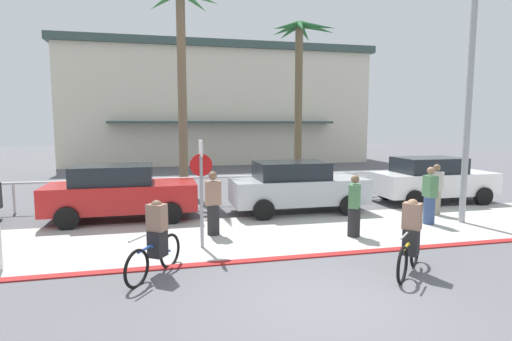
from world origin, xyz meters
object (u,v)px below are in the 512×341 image
Objects in this scene: streetlight_curb at (476,75)px; pedestrian_2 at (430,198)px; pedestrian_0 at (436,192)px; pedestrian_1 at (354,209)px; cyclist_blue_1 at (156,240)px; car_silver_2 at (296,186)px; pedestrian_3 at (213,206)px; stop_sign_bike_lane at (201,178)px; palm_tree_3 at (300,64)px; palm_tree_2 at (180,40)px; cyclist_yellow_0 at (411,238)px; car_red_1 at (120,192)px; car_white_3 at (432,179)px.

streetlight_curb reaches higher than pedestrian_2.
pedestrian_1 is at bearing -154.92° from pedestrian_0.
cyclist_blue_1 is 0.94× the size of pedestrian_0.
car_silver_2 is 3.20m from pedestrian_1.
streetlight_curb is 4.41× the size of pedestrian_3.
stop_sign_bike_lane is 0.33× the size of palm_tree_3.
pedestrian_2 is (6.70, -6.88, -5.49)m from palm_tree_2.
palm_tree_2 reaches higher than cyclist_yellow_0.
palm_tree_2 is 5.37× the size of cyclist_blue_1.
car_red_1 is 6.92m from pedestrian_1.
stop_sign_bike_lane is at bearing -57.86° from car_red_1.
palm_tree_3 is 4.95× the size of cyclist_blue_1.
palm_tree_2 reaches higher than pedestrian_3.
pedestrian_1 is (0.50, -3.16, -0.12)m from car_silver_2.
stop_sign_bike_lane is 0.31× the size of palm_tree_2.
car_white_3 is (8.89, 3.65, -0.81)m from stop_sign_bike_lane.
streetlight_curb is at bearing -32.30° from car_silver_2.
palm_tree_3 reaches higher than cyclist_yellow_0.
pedestrian_0 is at bearing -73.76° from palm_tree_3.
pedestrian_3 is at bearing 175.59° from streetlight_curb.
palm_tree_2 is 11.12m from pedestrian_0.
palm_tree_2 is 1.89× the size of car_silver_2.
streetlight_curb reaches higher than car_silver_2.
cyclist_yellow_0 is at bearing -142.60° from streetlight_curb.
pedestrian_2 is at bearing -45.76° from palm_tree_2.
palm_tree_3 is 12.73m from cyclist_yellow_0.
streetlight_curb is at bearing -109.61° from car_white_3.
pedestrian_0 is 0.97× the size of pedestrian_2.
palm_tree_2 is 4.89× the size of pedestrian_3.
car_silver_2 is at bearing 35.53° from pedestrian_3.
pedestrian_2 reaches higher than cyclist_blue_1.
palm_tree_2 is 1.09× the size of palm_tree_3.
pedestrian_1 is at bearing -100.08° from palm_tree_3.
car_red_1 is 2.93× the size of cyclist_yellow_0.
car_silver_2 is 6.49m from cyclist_blue_1.
palm_tree_3 is at bearing 57.37° from pedestrian_3.
streetlight_curb is at bearing 3.57° from stop_sign_bike_lane.
cyclist_blue_1 is at bearing -119.43° from pedestrian_3.
pedestrian_0 is (9.79, -1.59, -0.11)m from car_red_1.
pedestrian_1 is at bearing -173.65° from streetlight_curb.
stop_sign_bike_lane is 4.70m from cyclist_yellow_0.
cyclist_yellow_0 is (3.87, -10.16, -5.58)m from palm_tree_2.
cyclist_blue_1 is 0.95× the size of pedestrian_1.
palm_tree_3 reaches higher than pedestrian_0.
cyclist_yellow_0 is at bearing -44.59° from car_red_1.
stop_sign_bike_lane is 1.71× the size of cyclist_yellow_0.
stop_sign_bike_lane reaches higher than pedestrian_0.
streetlight_curb is 3.67m from pedestrian_2.
car_red_1 reaches higher than pedestrian_1.
pedestrian_3 is (-3.45, 3.56, 0.09)m from cyclist_yellow_0.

